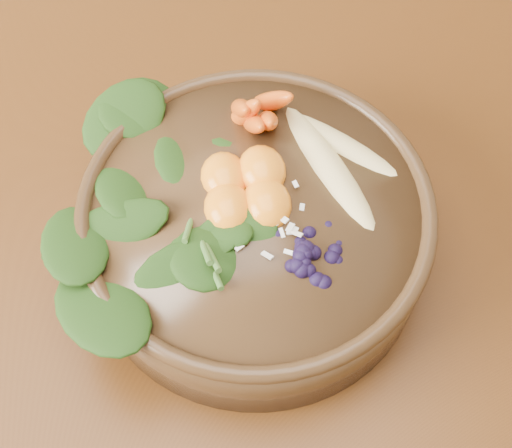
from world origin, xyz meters
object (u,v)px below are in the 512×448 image
Objects in this scene: carrot_cluster at (253,84)px; blueberry_pile at (305,246)px; stoneware_bowl at (256,230)px; kale_heap at (166,167)px; mandarin_cluster at (245,179)px; banana_halves at (336,144)px.

carrot_cluster reaches higher than blueberry_pile.
stoneware_bowl is 2.16× the size of blueberry_pile.
stoneware_bowl is 3.62× the size of carrot_cluster.
kale_heap is 2.07× the size of mandarin_cluster.
banana_halves is 1.20× the size of blueberry_pile.
carrot_cluster is (0.01, 0.08, 0.07)m from stoneware_bowl.
stoneware_bowl is 1.53× the size of kale_heap.
carrot_cluster is at bearing 74.55° from mandarin_cluster.
blueberry_pile is (0.03, -0.05, 0.05)m from stoneware_bowl.
blueberry_pile is (0.01, -0.13, -0.02)m from carrot_cluster.
blueberry_pile is (0.09, -0.08, -0.00)m from kale_heap.
mandarin_cluster is (0.05, -0.02, -0.01)m from kale_heap.
blueberry_pile is at bearing -62.78° from stoneware_bowl.
mandarin_cluster reaches higher than banana_halves.
kale_heap is 0.13m from banana_halves.
blueberry_pile reaches higher than banana_halves.
banana_halves reaches higher than stoneware_bowl.
mandarin_cluster is at bearing 170.25° from banana_halves.
carrot_cluster is at bearing 80.67° from stoneware_bowl.
kale_heap is at bearing 162.57° from mandarin_cluster.
mandarin_cluster is at bearing -129.81° from carrot_cluster.
banana_halves is at bearing -66.94° from carrot_cluster.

